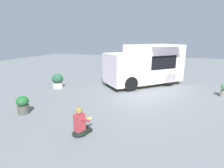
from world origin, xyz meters
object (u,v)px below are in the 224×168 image
(person_customer, at_px, (80,124))
(planter_flowering_side, at_px, (58,81))
(food_truck, at_px, (145,66))
(planter_flowering_near, at_px, (23,105))

(person_customer, relative_size, planter_flowering_side, 1.08)
(food_truck, xyz_separation_m, planter_flowering_near, (3.81, 6.22, -0.83))
(person_customer, height_order, planter_flowering_side, person_customer)
(food_truck, relative_size, person_customer, 5.37)
(person_customer, bearing_deg, planter_flowering_near, -13.05)
(planter_flowering_near, bearing_deg, person_customer, 166.95)
(person_customer, bearing_deg, food_truck, -97.40)
(planter_flowering_near, distance_m, planter_flowering_side, 3.83)
(planter_flowering_near, xyz_separation_m, planter_flowering_side, (1.00, -3.70, 0.06))
(food_truck, bearing_deg, planter_flowering_side, 27.68)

